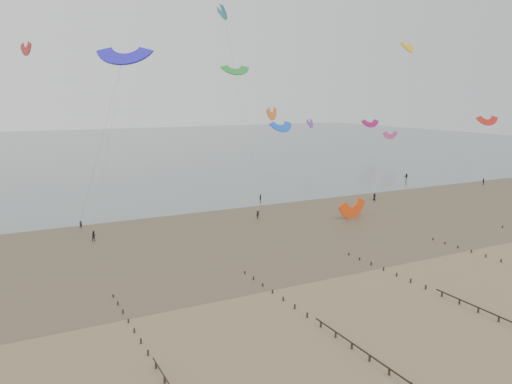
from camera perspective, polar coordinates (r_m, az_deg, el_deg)
ground at (r=68.28m, az=14.13°, el=-10.27°), size 500.00×500.00×0.00m
sea_and_shore at (r=93.60m, az=-1.88°, el=-4.16°), size 500.00×665.00×0.03m
kitesurfer_lead at (r=98.94m, az=-19.39°, el=-3.52°), size 0.57×0.40×1.50m
kitesurfers at (r=118.93m, az=6.69°, el=-0.55°), size 152.49×24.56×1.88m
grounded_kite at (r=104.03m, az=10.97°, el=-2.83°), size 8.64×7.57×4.02m
kites_airborne at (r=146.37m, az=-16.16°, el=9.64°), size 240.97×124.16×39.08m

